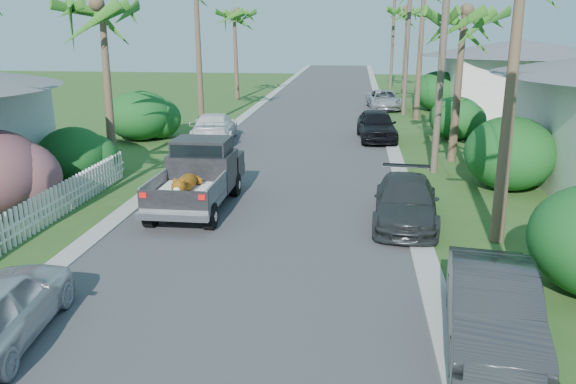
# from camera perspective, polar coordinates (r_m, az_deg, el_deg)

# --- Properties ---
(ground) EXTENTS (120.00, 120.00, 0.00)m
(ground) POSITION_cam_1_polar(r_m,az_deg,el_deg) (10.34, -8.56, -15.17)
(ground) COLOR #2B531F
(ground) RESTS_ON ground
(road) EXTENTS (8.00, 100.00, 0.02)m
(road) POSITION_cam_1_polar(r_m,az_deg,el_deg) (33.98, 2.50, 7.31)
(road) COLOR #38383A
(road) RESTS_ON ground
(curb_left) EXTENTS (0.60, 100.00, 0.06)m
(curb_left) POSITION_cam_1_polar(r_m,az_deg,el_deg) (34.56, -4.69, 7.46)
(curb_left) COLOR #A5A39E
(curb_left) RESTS_ON ground
(curb_right) EXTENTS (0.60, 100.00, 0.06)m
(curb_right) POSITION_cam_1_polar(r_m,az_deg,el_deg) (33.93, 9.81, 7.11)
(curb_right) COLOR #A5A39E
(curb_right) RESTS_ON ground
(pickup_truck) EXTENTS (1.98, 5.12, 2.06)m
(pickup_truck) POSITION_cam_1_polar(r_m,az_deg,el_deg) (17.67, -8.88, 1.89)
(pickup_truck) COLOR black
(pickup_truck) RESTS_ON ground
(parked_car_rn) EXTENTS (1.96, 4.28, 1.36)m
(parked_car_rn) POSITION_cam_1_polar(r_m,az_deg,el_deg) (10.59, 20.04, -11.03)
(parked_car_rn) COLOR #27292B
(parked_car_rn) RESTS_ON ground
(parked_car_rm) EXTENTS (2.08, 4.44, 1.25)m
(parked_car_rm) POSITION_cam_1_polar(r_m,az_deg,el_deg) (16.25, 11.88, -0.96)
(parked_car_rm) COLOR #2A2D2F
(parked_car_rm) RESTS_ON ground
(parked_car_rf) EXTENTS (2.07, 4.44, 1.47)m
(parked_car_rf) POSITION_cam_1_polar(r_m,az_deg,el_deg) (28.10, 8.99, 6.70)
(parked_car_rf) COLOR black
(parked_car_rf) RESTS_ON ground
(parked_car_rd) EXTENTS (2.47, 4.63, 1.24)m
(parked_car_rd) POSITION_cam_1_polar(r_m,az_deg,el_deg) (39.18, 9.72, 9.21)
(parked_car_rd) COLOR silver
(parked_car_rd) RESTS_ON ground
(parked_car_lf) EXTENTS (2.57, 5.02, 1.39)m
(parked_car_lf) POSITION_cam_1_polar(r_m,az_deg,el_deg) (27.60, -7.48, 6.51)
(parked_car_lf) COLOR white
(parked_car_lf) RESTS_ON ground
(palm_l_b) EXTENTS (4.40, 4.40, 7.40)m
(palm_l_b) POSITION_cam_1_polar(r_m,az_deg,el_deg) (22.49, -18.55, 17.57)
(palm_l_b) COLOR brown
(palm_l_b) RESTS_ON ground
(palm_l_d) EXTENTS (4.40, 4.40, 7.70)m
(palm_l_d) POSITION_cam_1_polar(r_m,az_deg,el_deg) (43.42, -5.45, 17.75)
(palm_l_d) COLOR brown
(palm_l_d) RESTS_ON ground
(palm_r_b) EXTENTS (4.40, 4.40, 7.20)m
(palm_r_b) POSITION_cam_1_polar(r_m,az_deg,el_deg) (23.82, 17.48, 17.07)
(palm_r_b) COLOR brown
(palm_r_b) RESTS_ON ground
(palm_r_d) EXTENTS (4.40, 4.40, 8.00)m
(palm_r_d) POSITION_cam_1_polar(r_m,az_deg,el_deg) (48.64, 12.07, 17.68)
(palm_r_d) COLOR brown
(palm_r_d) RESTS_ON ground
(shrub_l_c) EXTENTS (2.40, 2.64, 2.00)m
(shrub_l_c) POSITION_cam_1_polar(r_m,az_deg,el_deg) (21.40, -20.99, 3.51)
(shrub_l_c) COLOR #154B1C
(shrub_l_c) RESTS_ON ground
(shrub_l_d) EXTENTS (3.20, 3.52, 2.40)m
(shrub_l_d) POSITION_cam_1_polar(r_m,az_deg,el_deg) (28.78, -14.83, 7.52)
(shrub_l_d) COLOR #154B1C
(shrub_l_d) RESTS_ON ground
(shrub_r_b) EXTENTS (3.00, 3.30, 2.50)m
(shrub_r_b) POSITION_cam_1_polar(r_m,az_deg,el_deg) (20.59, 21.59, 3.68)
(shrub_r_b) COLOR #154B1C
(shrub_r_b) RESTS_ON ground
(shrub_r_c) EXTENTS (2.60, 2.86, 2.10)m
(shrub_r_c) POSITION_cam_1_polar(r_m,az_deg,el_deg) (29.22, 16.69, 7.21)
(shrub_r_c) COLOR #154B1C
(shrub_r_c) RESTS_ON ground
(shrub_r_d) EXTENTS (3.20, 3.52, 2.60)m
(shrub_r_d) POSITION_cam_1_polar(r_m,az_deg,el_deg) (39.07, 15.06, 9.87)
(shrub_r_d) COLOR #154B1C
(shrub_r_d) RESTS_ON ground
(picket_fence) EXTENTS (0.10, 11.00, 1.00)m
(picket_fence) POSITION_cam_1_polar(r_m,az_deg,el_deg) (17.06, -23.48, -1.61)
(picket_fence) COLOR white
(picket_fence) RESTS_ON ground
(house_right_far) EXTENTS (9.00, 8.00, 4.60)m
(house_right_far) POSITION_cam_1_polar(r_m,az_deg,el_deg) (40.00, 22.37, 10.54)
(house_right_far) COLOR silver
(house_right_far) RESTS_ON ground
(utility_pole_b) EXTENTS (1.60, 0.26, 9.00)m
(utility_pole_b) POSITION_cam_1_polar(r_m,az_deg,el_deg) (21.70, 15.44, 13.79)
(utility_pole_b) COLOR brown
(utility_pole_b) RESTS_ON ground
(utility_pole_c) EXTENTS (1.60, 0.26, 9.00)m
(utility_pole_c) POSITION_cam_1_polar(r_m,az_deg,el_deg) (36.60, 12.05, 14.85)
(utility_pole_c) COLOR brown
(utility_pole_c) RESTS_ON ground
(utility_pole_d) EXTENTS (1.60, 0.26, 9.00)m
(utility_pole_d) POSITION_cam_1_polar(r_m,az_deg,el_deg) (51.56, 10.61, 15.29)
(utility_pole_d) COLOR brown
(utility_pole_d) RESTS_ON ground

